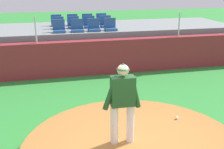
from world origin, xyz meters
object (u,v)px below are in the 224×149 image
object	(u,v)px
stadium_chair_0	(59,28)
stadium_chair_11	(102,21)
stadium_chair_7	(106,23)
stadium_chair_9	(73,22)
baseball	(177,118)
stadium_chair_4	(58,25)
pitcher	(123,98)
stadium_chair_6	(89,24)
stadium_chair_1	(77,28)
stadium_chair_10	(88,21)
stadium_chair_5	(74,24)
stadium_chair_8	(57,22)
stadium_chair_3	(110,27)
stadium_chair_2	(94,27)

from	to	relation	value
stadium_chair_0	stadium_chair_11	world-z (taller)	same
stadium_chair_0	stadium_chair_7	bearing A→B (deg)	-156.60
stadium_chair_9	stadium_chair_11	size ratio (longest dim) A/B	1.00
baseball	stadium_chair_9	world-z (taller)	stadium_chair_9
stadium_chair_4	stadium_chair_9	xyz separation A→B (m)	(0.71, 0.89, 0.00)
stadium_chair_4	stadium_chair_9	distance (m)	1.14
pitcher	stadium_chair_4	distance (m)	7.49
pitcher	stadium_chair_6	bearing A→B (deg)	87.31
stadium_chair_1	stadium_chair_10	size ratio (longest dim) A/B	1.00
pitcher	stadium_chair_5	distance (m)	7.48
stadium_chair_10	stadium_chair_8	bearing A→B (deg)	-0.17
stadium_chair_3	stadium_chair_9	bearing A→B (deg)	-52.88
stadium_chair_5	stadium_chair_6	world-z (taller)	same
stadium_chair_9	stadium_chair_11	world-z (taller)	same
stadium_chair_10	stadium_chair_11	distance (m)	0.68
baseball	stadium_chair_11	bearing A→B (deg)	92.30
pitcher	stadium_chair_9	world-z (taller)	stadium_chair_9
stadium_chair_1	stadium_chair_4	xyz separation A→B (m)	(-0.70, 0.92, 0.00)
stadium_chair_9	stadium_chair_11	xyz separation A→B (m)	(1.38, 0.04, 0.00)
stadium_chair_4	stadium_chair_10	size ratio (longest dim) A/B	1.00
baseball	stadium_chair_6	xyz separation A→B (m)	(-1.04, 6.75, 1.38)
stadium_chair_0	stadium_chair_2	bearing A→B (deg)	179.89
stadium_chair_1	stadium_chair_9	distance (m)	1.81
stadium_chair_8	stadium_chair_7	bearing A→B (deg)	157.72
stadium_chair_6	stadium_chair_8	distance (m)	1.65
stadium_chair_11	stadium_chair_5	bearing A→B (deg)	32.25
stadium_chair_6	stadium_chair_10	distance (m)	0.89
stadium_chair_2	stadium_chair_7	bearing A→B (deg)	-127.59
baseball	stadium_chair_6	world-z (taller)	stadium_chair_6
stadium_chair_11	stadium_chair_3	bearing A→B (deg)	89.84
stadium_chair_0	stadium_chair_3	world-z (taller)	same
stadium_chair_5	stadium_chair_11	distance (m)	1.69
stadium_chair_2	stadium_chair_9	world-z (taller)	same
stadium_chair_1	stadium_chair_8	xyz separation A→B (m)	(-0.74, 1.81, 0.00)
baseball	stadium_chair_2	xyz separation A→B (m)	(-1.01, 5.85, 1.38)
stadium_chair_9	stadium_chair_11	distance (m)	1.38
stadium_chair_0	stadium_chair_5	distance (m)	1.16
stadium_chair_11	stadium_chair_10	bearing A→B (deg)	3.87
stadium_chair_4	stadium_chair_10	xyz separation A→B (m)	(1.41, 0.88, 0.00)
stadium_chair_1	stadium_chair_9	xyz separation A→B (m)	(0.00, 1.81, 0.00)
stadium_chair_2	stadium_chair_9	distance (m)	1.92
stadium_chair_5	stadium_chair_10	world-z (taller)	same
stadium_chair_4	stadium_chair_9	world-z (taller)	same
stadium_chair_0	stadium_chair_9	size ratio (longest dim) A/B	1.00
pitcher	stadium_chair_9	size ratio (longest dim) A/B	3.46
baseball	stadium_chair_9	xyz separation A→B (m)	(-1.69, 7.64, 1.38)
stadium_chair_9	stadium_chair_4	bearing A→B (deg)	51.61
stadium_chair_10	stadium_chair_4	bearing A→B (deg)	32.15
stadium_chair_7	stadium_chair_1	bearing A→B (deg)	33.90
stadium_chair_2	stadium_chair_8	size ratio (longest dim) A/B	1.00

